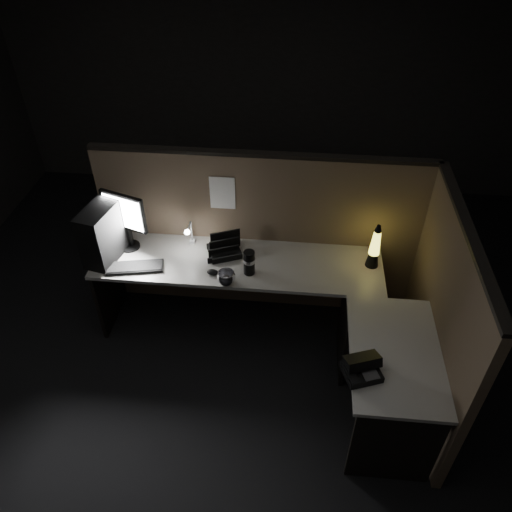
# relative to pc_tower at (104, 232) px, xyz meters

# --- Properties ---
(floor) EXTENTS (6.00, 6.00, 0.00)m
(floor) POSITION_rel_pc_tower_xyz_m (1.19, -0.58, -0.96)
(floor) COLOR black
(floor) RESTS_ON ground
(room_shell) EXTENTS (6.00, 6.00, 6.00)m
(room_shell) POSITION_rel_pc_tower_xyz_m (1.19, -0.58, 0.66)
(room_shell) COLOR silver
(room_shell) RESTS_ON ground
(partition_back) EXTENTS (2.66, 0.06, 1.50)m
(partition_back) POSITION_rel_pc_tower_xyz_m (1.19, 0.35, -0.21)
(partition_back) COLOR brown
(partition_back) RESTS_ON ground
(partition_right) EXTENTS (0.06, 1.66, 1.50)m
(partition_right) POSITION_rel_pc_tower_xyz_m (2.52, -0.48, -0.21)
(partition_right) COLOR brown
(partition_right) RESTS_ON ground
(desk) EXTENTS (2.60, 1.60, 0.73)m
(desk) POSITION_rel_pc_tower_xyz_m (1.37, -0.33, -0.38)
(desk) COLOR #A6A39D
(desk) RESTS_ON ground
(pc_tower) EXTENTS (0.29, 0.47, 0.46)m
(pc_tower) POSITION_rel_pc_tower_xyz_m (0.00, 0.00, 0.00)
(pc_tower) COLOR black
(pc_tower) RESTS_ON desk
(monitor) EXTENTS (0.38, 0.18, 0.50)m
(monitor) POSITION_rel_pc_tower_xyz_m (0.13, 0.13, 0.07)
(monitor) COLOR black
(monitor) RESTS_ON desk
(keyboard) EXTENTS (0.46, 0.23, 0.02)m
(keyboard) POSITION_rel_pc_tower_xyz_m (0.25, -0.14, -0.22)
(keyboard) COLOR black
(keyboard) RESTS_ON desk
(mouse) EXTENTS (0.09, 0.07, 0.03)m
(mouse) POSITION_rel_pc_tower_xyz_m (0.87, -0.15, -0.21)
(mouse) COLOR black
(mouse) RESTS_ON desk
(clip_lamp) EXTENTS (0.04, 0.18, 0.23)m
(clip_lamp) POSITION_rel_pc_tower_xyz_m (0.64, 0.16, -0.10)
(clip_lamp) COLOR silver
(clip_lamp) RESTS_ON desk
(organizer) EXTENTS (0.31, 0.29, 0.19)m
(organizer) POSITION_rel_pc_tower_xyz_m (0.92, 0.12, -0.19)
(organizer) COLOR black
(organizer) RESTS_ON desk
(lava_lamp) EXTENTS (0.10, 0.10, 0.39)m
(lava_lamp) POSITION_rel_pc_tower_xyz_m (2.10, 0.08, -0.07)
(lava_lamp) COLOR black
(lava_lamp) RESTS_ON desk
(travel_mug) EXTENTS (0.09, 0.09, 0.21)m
(travel_mug) POSITION_rel_pc_tower_xyz_m (1.15, -0.10, -0.13)
(travel_mug) COLOR black
(travel_mug) RESTS_ON desk
(steel_mug) EXTENTS (0.17, 0.17, 0.11)m
(steel_mug) POSITION_rel_pc_tower_xyz_m (0.99, -0.24, -0.18)
(steel_mug) COLOR silver
(steel_mug) RESTS_ON desk
(figurine) EXTENTS (0.06, 0.06, 0.06)m
(figurine) POSITION_rel_pc_tower_xyz_m (2.11, 0.24, -0.18)
(figurine) COLOR orange
(figurine) RESTS_ON desk
(pinned_paper) EXTENTS (0.20, 0.00, 0.29)m
(pinned_paper) POSITION_rel_pc_tower_xyz_m (0.90, 0.31, 0.22)
(pinned_paper) COLOR white
(pinned_paper) RESTS_ON partition_back
(desk_phone) EXTENTS (0.27, 0.27, 0.13)m
(desk_phone) POSITION_rel_pc_tower_xyz_m (1.95, -0.98, -0.18)
(desk_phone) COLOR black
(desk_phone) RESTS_ON desk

